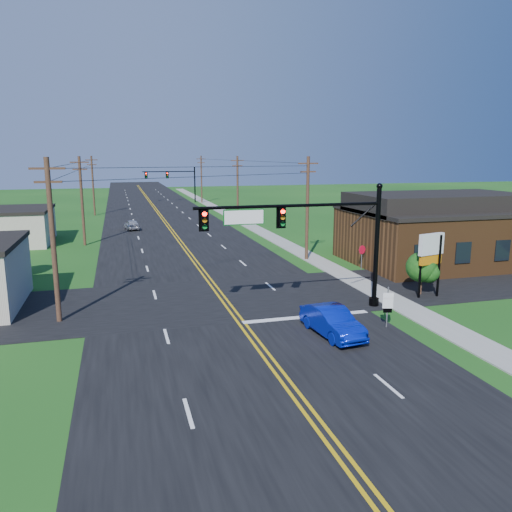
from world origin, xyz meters
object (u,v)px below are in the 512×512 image
object	(u,v)px
signal_mast_far	(172,179)
route_sign	(388,304)
blue_car	(332,322)
signal_mast_main	(307,232)
stop_sign	(362,252)

from	to	relation	value
signal_mast_far	route_sign	bearing A→B (deg)	-87.69
signal_mast_far	route_sign	xyz separation A→B (m)	(3.06, -75.78, -3.23)
blue_car	route_sign	xyz separation A→B (m)	(3.32, 0.31, 0.58)
signal_mast_main	stop_sign	xyz separation A→B (m)	(8.24, 8.98, -3.28)
signal_mast_far	route_sign	world-z (taller)	signal_mast_far
blue_car	signal_mast_far	bearing A→B (deg)	83.66
blue_car	signal_mast_main	bearing A→B (deg)	81.69
blue_car	route_sign	distance (m)	3.38
signal_mast_far	route_sign	size ratio (longest dim) A/B	4.87
signal_mast_main	signal_mast_far	world-z (taller)	same
signal_mast_main	signal_mast_far	xyz separation A→B (m)	(0.10, 72.00, -0.20)
blue_car	stop_sign	bearing A→B (deg)	51.15
route_sign	signal_mast_main	bearing A→B (deg)	145.76
signal_mast_main	blue_car	world-z (taller)	signal_mast_main
route_sign	blue_car	bearing A→B (deg)	-158.80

